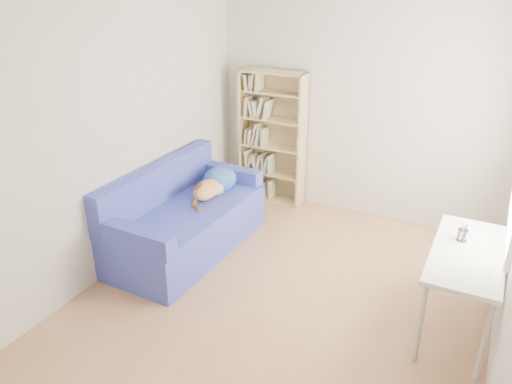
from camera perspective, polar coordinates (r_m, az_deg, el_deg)
ground at (r=4.80m, az=3.62°, el=-11.54°), size 4.00×4.00×0.00m
room_shell at (r=4.06m, az=5.70°, el=7.43°), size 3.54×4.04×2.62m
sofa at (r=5.40m, az=-8.02°, el=-2.99°), size 0.94×1.89×0.92m
bookshelf at (r=6.34m, az=1.86°, el=5.64°), size 0.84×0.26×1.69m
desk at (r=4.36m, az=22.97°, el=-7.14°), size 0.55×1.19×0.75m
pen_cup at (r=4.44m, az=22.53°, el=-4.45°), size 0.08×0.08×0.16m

